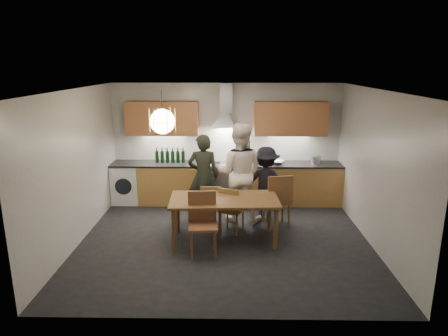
{
  "coord_description": "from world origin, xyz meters",
  "views": [
    {
      "loc": [
        0.1,
        -6.46,
        3.0
      ],
      "look_at": [
        -0.02,
        0.4,
        1.2
      ],
      "focal_mm": 32.0,
      "sensor_mm": 36.0,
      "label": 1
    }
  ],
  "objects_px": {
    "stock_pot": "(316,160)",
    "wine_bottles": "(170,155)",
    "chair_front": "(203,219)",
    "person_right": "(265,183)",
    "person_mid": "(239,173)",
    "mixing_bowl": "(277,162)",
    "chair_back_left": "(211,204)",
    "dining_table": "(224,203)",
    "person_left": "(203,176)"
  },
  "relations": [
    {
      "from": "dining_table",
      "to": "person_right",
      "type": "bearing_deg",
      "value": 51.95
    },
    {
      "from": "chair_front",
      "to": "mixing_bowl",
      "type": "bearing_deg",
      "value": 52.37
    },
    {
      "from": "person_left",
      "to": "wine_bottles",
      "type": "xyz_separation_m",
      "value": [
        -0.79,
        0.87,
        0.22
      ]
    },
    {
      "from": "stock_pot",
      "to": "person_right",
      "type": "bearing_deg",
      "value": -143.32
    },
    {
      "from": "person_mid",
      "to": "stock_pot",
      "type": "xyz_separation_m",
      "value": [
        1.68,
        0.99,
        0.01
      ]
    },
    {
      "from": "chair_back_left",
      "to": "mixing_bowl",
      "type": "height_order",
      "value": "mixing_bowl"
    },
    {
      "from": "person_left",
      "to": "mixing_bowl",
      "type": "xyz_separation_m",
      "value": [
        1.54,
        0.78,
        0.1
      ]
    },
    {
      "from": "person_mid",
      "to": "mixing_bowl",
      "type": "distance_m",
      "value": 1.27
    },
    {
      "from": "stock_pot",
      "to": "person_mid",
      "type": "bearing_deg",
      "value": -149.4
    },
    {
      "from": "person_left",
      "to": "stock_pot",
      "type": "bearing_deg",
      "value": -161.12
    },
    {
      "from": "chair_front",
      "to": "person_right",
      "type": "relative_size",
      "value": 0.7
    },
    {
      "from": "dining_table",
      "to": "person_left",
      "type": "height_order",
      "value": "person_left"
    },
    {
      "from": "person_right",
      "to": "stock_pot",
      "type": "xyz_separation_m",
      "value": [
        1.15,
        0.86,
        0.26
      ]
    },
    {
      "from": "chair_back_left",
      "to": "person_left",
      "type": "distance_m",
      "value": 0.74
    },
    {
      "from": "dining_table",
      "to": "wine_bottles",
      "type": "height_order",
      "value": "wine_bottles"
    },
    {
      "from": "person_left",
      "to": "stock_pot",
      "type": "distance_m",
      "value": 2.52
    },
    {
      "from": "person_mid",
      "to": "person_right",
      "type": "height_order",
      "value": "person_mid"
    },
    {
      "from": "mixing_bowl",
      "to": "stock_pot",
      "type": "bearing_deg",
      "value": 2.34
    },
    {
      "from": "person_left",
      "to": "stock_pot",
      "type": "xyz_separation_m",
      "value": [
        2.38,
        0.82,
        0.13
      ]
    },
    {
      "from": "wine_bottles",
      "to": "stock_pot",
      "type": "bearing_deg",
      "value": -0.93
    },
    {
      "from": "chair_front",
      "to": "mixing_bowl",
      "type": "xyz_separation_m",
      "value": [
        1.45,
        2.37,
        0.36
      ]
    },
    {
      "from": "person_mid",
      "to": "stock_pot",
      "type": "relative_size",
      "value": 8.78
    },
    {
      "from": "dining_table",
      "to": "chair_back_left",
      "type": "bearing_deg",
      "value": 112.77
    },
    {
      "from": "dining_table",
      "to": "person_right",
      "type": "relative_size",
      "value": 1.3
    },
    {
      "from": "chair_front",
      "to": "person_mid",
      "type": "xyz_separation_m",
      "value": [
        0.61,
        1.41,
        0.39
      ]
    },
    {
      "from": "chair_back_left",
      "to": "chair_front",
      "type": "xyz_separation_m",
      "value": [
        -0.09,
        -0.96,
        0.09
      ]
    },
    {
      "from": "dining_table",
      "to": "mixing_bowl",
      "type": "distance_m",
      "value": 2.25
    },
    {
      "from": "person_left",
      "to": "person_mid",
      "type": "xyz_separation_m",
      "value": [
        0.7,
        -0.17,
        0.12
      ]
    },
    {
      "from": "person_right",
      "to": "mixing_bowl",
      "type": "bearing_deg",
      "value": -104.84
    },
    {
      "from": "person_left",
      "to": "mixing_bowl",
      "type": "distance_m",
      "value": 1.74
    },
    {
      "from": "person_mid",
      "to": "chair_back_left",
      "type": "bearing_deg",
      "value": 49.44
    },
    {
      "from": "chair_back_left",
      "to": "person_left",
      "type": "height_order",
      "value": "person_left"
    },
    {
      "from": "dining_table",
      "to": "chair_back_left",
      "type": "height_order",
      "value": "chair_back_left"
    },
    {
      "from": "person_right",
      "to": "chair_back_left",
      "type": "bearing_deg",
      "value": 35.32
    },
    {
      "from": "chair_back_left",
      "to": "wine_bottles",
      "type": "xyz_separation_m",
      "value": [
        -0.97,
        1.5,
        0.58
      ]
    },
    {
      "from": "chair_front",
      "to": "person_right",
      "type": "distance_m",
      "value": 1.93
    },
    {
      "from": "person_mid",
      "to": "person_right",
      "type": "bearing_deg",
      "value": -157.11
    },
    {
      "from": "chair_back_left",
      "to": "mixing_bowl",
      "type": "xyz_separation_m",
      "value": [
        1.36,
        1.41,
        0.45
      ]
    },
    {
      "from": "dining_table",
      "to": "wine_bottles",
      "type": "relative_size",
      "value": 2.89
    },
    {
      "from": "wine_bottles",
      "to": "chair_back_left",
      "type": "bearing_deg",
      "value": -57.2
    },
    {
      "from": "dining_table",
      "to": "stock_pot",
      "type": "distance_m",
      "value": 2.79
    },
    {
      "from": "person_mid",
      "to": "mixing_bowl",
      "type": "relative_size",
      "value": 6.32
    },
    {
      "from": "person_mid",
      "to": "person_right",
      "type": "relative_size",
      "value": 1.34
    },
    {
      "from": "chair_front",
      "to": "person_left",
      "type": "distance_m",
      "value": 1.61
    },
    {
      "from": "dining_table",
      "to": "wine_bottles",
      "type": "distance_m",
      "value": 2.4
    },
    {
      "from": "person_right",
      "to": "mixing_bowl",
      "type": "distance_m",
      "value": 0.91
    },
    {
      "from": "stock_pot",
      "to": "wine_bottles",
      "type": "xyz_separation_m",
      "value": [
        -3.17,
        0.05,
        0.08
      ]
    },
    {
      "from": "stock_pot",
      "to": "wine_bottles",
      "type": "height_order",
      "value": "wine_bottles"
    },
    {
      "from": "person_right",
      "to": "stock_pot",
      "type": "distance_m",
      "value": 1.46
    },
    {
      "from": "chair_front",
      "to": "stock_pot",
      "type": "distance_m",
      "value": 3.35
    }
  ]
}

